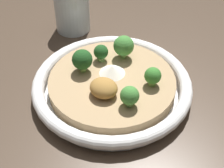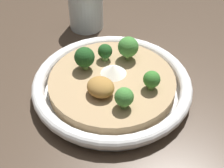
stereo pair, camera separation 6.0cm
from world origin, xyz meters
name	(u,v)px [view 2 (the right image)]	position (x,y,z in m)	size (l,w,h in m)	color
ground_plane	(112,93)	(0.00, 0.00, 0.00)	(6.00, 6.00, 0.00)	#47382B
risotto_bowl	(112,85)	(0.00, 0.00, 0.02)	(0.28, 0.28, 0.03)	white
cheese_sprinkle	(113,69)	(-0.01, 0.01, 0.04)	(0.05, 0.05, 0.02)	white
crispy_onion_garnish	(101,87)	(0.01, -0.04, 0.05)	(0.05, 0.04, 0.03)	#A37538
broccoli_right	(152,80)	(0.06, 0.03, 0.05)	(0.03, 0.03, 0.03)	#759E4C
broccoli_front_left	(85,57)	(-0.06, -0.01, 0.06)	(0.04, 0.04, 0.04)	#759E4C
broccoli_left	(105,52)	(-0.05, 0.03, 0.05)	(0.03, 0.03, 0.03)	#668E47
broccoli_back_left	(128,47)	(-0.02, 0.06, 0.06)	(0.04, 0.04, 0.04)	#84A856
broccoli_front_right	(124,97)	(0.06, -0.04, 0.05)	(0.03, 0.03, 0.04)	#668E47
drinking_glass	(86,2)	(-0.19, 0.12, 0.06)	(0.07, 0.07, 0.12)	silver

